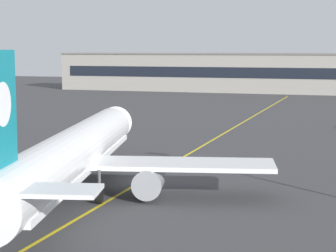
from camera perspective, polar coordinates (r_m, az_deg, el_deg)
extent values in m
plane|color=#3D3D3F|center=(40.50, -10.74, -9.78)|extent=(400.00, 400.00, 0.00)
cube|color=yellow|center=(67.63, 1.54, -2.82)|extent=(0.88, 180.00, 0.01)
cylinder|color=white|center=(49.39, -8.90, -2.50)|extent=(11.81, 35.93, 3.80)
cone|color=white|center=(68.09, -5.02, 0.20)|extent=(4.10, 3.35, 3.61)
cube|color=white|center=(49.57, -8.87, -3.69)|extent=(11.08, 33.11, 0.44)
cube|color=black|center=(66.15, -5.32, 0.57)|extent=(3.02, 1.71, 0.60)
cube|color=white|center=(50.11, -8.72, -3.35)|extent=(32.26, 11.88, 0.36)
cylinder|color=black|center=(52.92, -15.03, -4.29)|extent=(1.95, 0.62, 1.95)
cylinder|color=gray|center=(48.29, -1.77, -5.14)|extent=(3.05, 4.03, 2.30)
cylinder|color=black|center=(50.09, -1.53, -4.69)|extent=(1.95, 0.62, 1.95)
cylinder|color=#4C4C51|center=(63.70, -5.75, -2.13)|extent=(0.24, 0.24, 1.60)
cylinder|color=black|center=(63.87, -5.74, -3.04)|extent=(0.59, 0.97, 0.90)
cylinder|color=#4C4C51|center=(48.51, -12.42, -4.83)|extent=(0.24, 0.24, 1.60)
cylinder|color=black|center=(48.75, -12.38, -6.12)|extent=(0.68, 1.36, 1.30)
cylinder|color=#4C4C51|center=(47.23, -6.36, -5.03)|extent=(0.24, 0.24, 1.60)
cylinder|color=black|center=(47.48, -6.34, -6.36)|extent=(0.68, 1.36, 1.30)
cube|color=#9E998E|center=(167.17, 12.44, 4.71)|extent=(136.02, 12.00, 10.14)
cube|color=black|center=(161.14, 12.23, 4.77)|extent=(130.58, 0.12, 2.80)
cube|color=slate|center=(167.05, 12.48, 6.51)|extent=(136.42, 12.40, 0.40)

